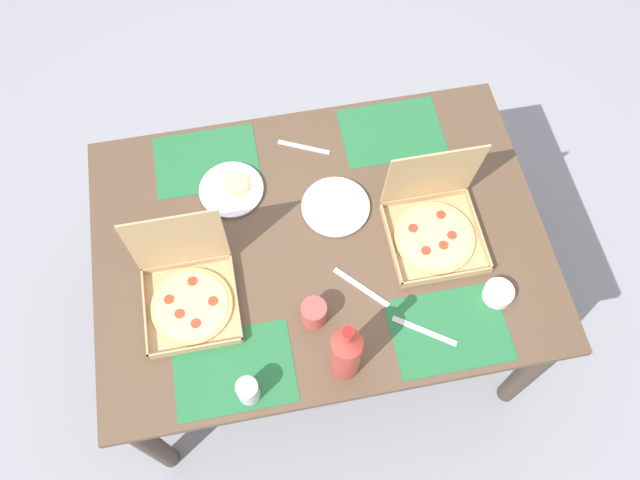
% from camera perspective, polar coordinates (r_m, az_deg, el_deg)
% --- Properties ---
extents(ground_plane, '(6.00, 6.00, 0.00)m').
position_cam_1_polar(ground_plane, '(2.81, 0.00, -6.73)').
color(ground_plane, gray).
extents(dining_table, '(1.49, 1.06, 0.74)m').
position_cam_1_polar(dining_table, '(2.22, 0.00, -1.14)').
color(dining_table, '#3F3328').
rests_on(dining_table, ground_plane).
extents(placemat_near_left, '(0.36, 0.26, 0.00)m').
position_cam_1_polar(placemat_near_left, '(1.99, -7.61, -11.29)').
color(placemat_near_left, '#236638').
rests_on(placemat_near_left, dining_table).
extents(placemat_near_right, '(0.36, 0.26, 0.00)m').
position_cam_1_polar(placemat_near_right, '(2.05, 11.36, -7.80)').
color(placemat_near_right, '#236638').
rests_on(placemat_near_right, dining_table).
extents(placemat_far_left, '(0.36, 0.26, 0.00)m').
position_cam_1_polar(placemat_far_left, '(2.32, -10.01, 6.90)').
color(placemat_far_left, '#236638').
rests_on(placemat_far_left, dining_table).
extents(placemat_far_right, '(0.36, 0.26, 0.00)m').
position_cam_1_polar(placemat_far_right, '(2.37, 6.35, 9.48)').
color(placemat_far_right, '#236638').
rests_on(placemat_far_right, dining_table).
extents(pizza_box_corner_left, '(0.29, 0.29, 0.33)m').
position_cam_1_polar(pizza_box_corner_left, '(2.04, -11.54, -4.51)').
color(pizza_box_corner_left, tan).
rests_on(pizza_box_corner_left, dining_table).
extents(pizza_box_edge_far, '(0.30, 0.30, 0.34)m').
position_cam_1_polar(pizza_box_edge_far, '(2.13, 10.03, 1.40)').
color(pizza_box_edge_far, tan).
rests_on(pizza_box_edge_far, dining_table).
extents(plate_near_right, '(0.22, 0.22, 0.03)m').
position_cam_1_polar(plate_near_right, '(2.23, -7.78, 4.46)').
color(plate_near_right, white).
rests_on(plate_near_right, dining_table).
extents(plate_far_left, '(0.23, 0.23, 0.02)m').
position_cam_1_polar(plate_far_left, '(2.18, 1.38, 2.93)').
color(plate_far_left, white).
rests_on(plate_far_left, dining_table).
extents(soda_bottle, '(0.09, 0.09, 0.32)m').
position_cam_1_polar(soda_bottle, '(1.85, 2.31, -9.90)').
color(soda_bottle, '#B2382D').
rests_on(soda_bottle, dining_table).
extents(cup_red, '(0.08, 0.08, 0.09)m').
position_cam_1_polar(cup_red, '(1.98, -0.53, -6.45)').
color(cup_red, '#BF4742').
rests_on(cup_red, dining_table).
extents(cup_spare, '(0.06, 0.06, 0.10)m').
position_cam_1_polar(cup_spare, '(1.92, -6.37, -13.11)').
color(cup_spare, silver).
rests_on(cup_spare, dining_table).
extents(condiment_bowl, '(0.09, 0.09, 0.04)m').
position_cam_1_polar(condiment_bowl, '(2.10, 15.47, -4.57)').
color(condiment_bowl, white).
rests_on(condiment_bowl, dining_table).
extents(knife_by_far_left, '(0.16, 0.17, 0.00)m').
position_cam_1_polar(knife_by_far_left, '(2.06, 3.67, -4.20)').
color(knife_by_far_left, '#B7B7BC').
rests_on(knife_by_far_left, dining_table).
extents(fork_by_near_left, '(0.18, 0.10, 0.00)m').
position_cam_1_polar(fork_by_near_left, '(2.31, -1.44, 8.19)').
color(fork_by_near_left, '#B7B7BC').
rests_on(fork_by_near_left, dining_table).
extents(knife_by_far_right, '(0.18, 0.13, 0.00)m').
position_cam_1_polar(knife_by_far_right, '(2.03, 9.20, -7.95)').
color(knife_by_far_right, '#B7B7BC').
rests_on(knife_by_far_right, dining_table).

